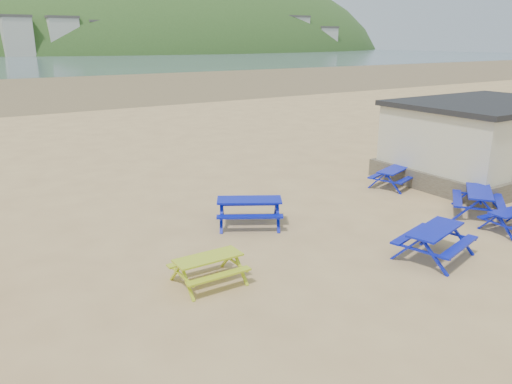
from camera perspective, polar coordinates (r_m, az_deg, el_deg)
ground at (r=14.68m, az=4.07°, el=-5.02°), size 400.00×400.00×0.00m
wet_sand at (r=66.60m, az=-25.99°, el=10.66°), size 400.00×400.00×0.00m
picnic_table_blue_b at (r=15.39m, az=-0.76°, el=-2.27°), size 2.50×2.37×0.83m
picnic_table_blue_c at (r=20.07m, az=15.41°, el=1.56°), size 2.04×1.83×0.71m
picnic_table_blue_d at (r=13.93m, az=19.70°, el=-5.49°), size 2.26×1.99×0.81m
picnic_table_blue_e at (r=16.72m, az=27.20°, el=-2.96°), size 1.63×1.35×0.65m
picnic_table_blue_f at (r=17.82m, az=24.03°, el=-1.11°), size 2.46×2.39×0.80m
picnic_table_yellow at (r=11.89m, az=-5.45°, el=-8.83°), size 1.60×1.29×0.67m
amenity_block at (r=22.49m, az=24.63°, el=5.43°), size 7.40×5.40×3.15m
headland_town at (r=260.27m, az=-10.77°, el=13.40°), size 264.00×144.00×108.00m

